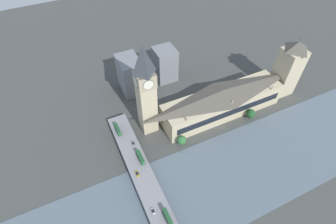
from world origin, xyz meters
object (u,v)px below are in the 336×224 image
object	(u,v)px
parliament_hall	(222,102)
clock_tower	(146,90)
car_northbound_tail	(153,211)
double_decker_bus_mid	(167,217)
car_northbound_mid	(133,143)
road_bridge	(156,205)
double_decker_bus_lead	(118,129)
car_southbound_lead	(137,174)
victoria_tower	(288,68)
double_decker_bus_rear	(140,157)

from	to	relation	value
parliament_hall	clock_tower	bearing A→B (deg)	80.14
parliament_hall	car_northbound_tail	distance (m)	105.52
double_decker_bus_mid	car_northbound_mid	xyz separation A→B (m)	(61.80, -0.34, -2.09)
road_bridge	double_decker_bus_lead	bearing A→B (deg)	2.89
road_bridge	double_decker_bus_lead	xyz separation A→B (m)	(67.39, 3.40, 3.70)
car_northbound_mid	car_southbound_lead	bearing A→B (deg)	165.99
double_decker_bus_mid	car_southbound_lead	bearing A→B (deg)	9.28
clock_tower	double_decker_bus_mid	distance (m)	85.47
victoria_tower	double_decker_bus_mid	distance (m)	162.13
double_decker_bus_mid	car_northbound_tail	xyz separation A→B (m)	(7.85, 6.29, -2.05)
parliament_hall	road_bridge	bearing A→B (deg)	122.79
clock_tower	car_northbound_mid	size ratio (longest dim) A/B	20.02
double_decker_bus_rear	car_northbound_tail	world-z (taller)	double_decker_bus_rear
double_decker_bus_rear	parliament_hall	bearing A→B (deg)	-77.11
car_northbound_mid	car_southbound_lead	distance (m)	26.04
road_bridge	car_northbound_mid	size ratio (longest dim) A/B	41.95
victoria_tower	double_decker_bus_rear	distance (m)	148.95
road_bridge	car_southbound_lead	bearing A→B (deg)	6.78
double_decker_bus_mid	car_northbound_tail	size ratio (longest dim) A/B	2.67
double_decker_bus_lead	double_decker_bus_rear	distance (m)	32.18
car_northbound_mid	car_northbound_tail	world-z (taller)	car_northbound_tail
parliament_hall	victoria_tower	xyz separation A→B (m)	(0.05, -65.43, 13.15)
double_decker_bus_rear	car_northbound_mid	bearing A→B (deg)	0.51
car_northbound_tail	car_southbound_lead	size ratio (longest dim) A/B	0.90
double_decker_bus_lead	car_northbound_tail	size ratio (longest dim) A/B	2.76
clock_tower	road_bridge	distance (m)	78.17
clock_tower	car_southbound_lead	bearing A→B (deg)	148.28
double_decker_bus_mid	car_northbound_tail	distance (m)	10.27
car_southbound_lead	car_northbound_mid	bearing A→B (deg)	-14.01
car_northbound_mid	car_southbound_lead	world-z (taller)	car_southbound_lead
car_southbound_lead	clock_tower	bearing A→B (deg)	-31.72
clock_tower	car_northbound_tail	size ratio (longest dim) A/B	19.26
car_northbound_tail	double_decker_bus_lead	bearing A→B (deg)	0.04
parliament_hall	clock_tower	world-z (taller)	clock_tower
victoria_tower	double_decker_bus_mid	size ratio (longest dim) A/B	5.20
clock_tower	car_northbound_tail	bearing A→B (deg)	159.95
car_southbound_lead	road_bridge	bearing A→B (deg)	-173.22
clock_tower	double_decker_bus_mid	xyz separation A→B (m)	(-76.60, 18.80, -32.93)
victoria_tower	road_bridge	xyz separation A→B (m)	(-54.59, 150.10, -21.52)
victoria_tower	car_northbound_tail	bearing A→B (deg)	110.66
double_decker_bus_rear	car_northbound_tail	size ratio (longest dim) A/B	2.77
double_decker_bus_lead	car_northbound_mid	size ratio (longest dim) A/B	2.87
parliament_hall	victoria_tower	distance (m)	66.74
clock_tower	road_bridge	xyz separation A→B (m)	(-65.47, 21.75, -36.76)
parliament_hall	double_decker_bus_rear	distance (m)	83.49
parliament_hall	victoria_tower	bearing A→B (deg)	-89.95
double_decker_bus_mid	double_decker_bus_rear	xyz separation A→B (m)	(47.07, -0.47, -0.18)
victoria_tower	car_southbound_lead	bearing A→B (deg)	100.79
parliament_hall	double_decker_bus_lead	bearing A→B (deg)	81.70
car_northbound_mid	parliament_hall	bearing A→B (deg)	-87.28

